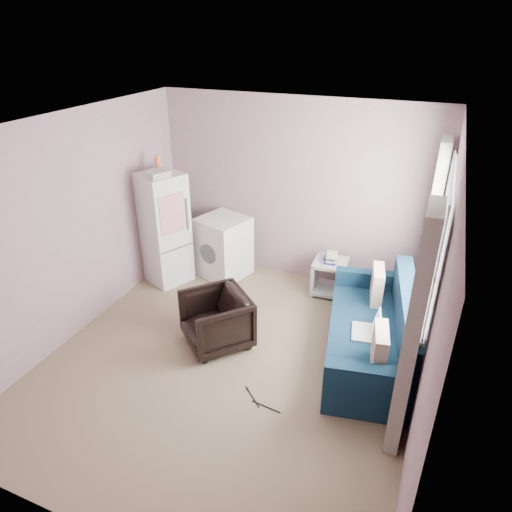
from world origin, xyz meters
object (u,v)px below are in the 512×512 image
Objects in this scene: washing_machine at (224,245)px; fridge at (165,228)px; side_table at (330,275)px; sofa at (376,336)px; armchair at (216,318)px.

fridge is at bearing -129.34° from washing_machine.
fridge is 2.97× the size of side_table.
fridge is 0.87× the size of sofa.
washing_machine reaches higher than sofa.
washing_machine reaches higher than side_table.
sofa is (3.01, -0.67, -0.48)m from fridge.
fridge reaches higher than armchair.
armchair is 0.80× the size of washing_machine.
washing_machine reaches higher than armchair.
fridge is 2.33m from side_table.
armchair is 1.17× the size of side_table.
sofa is at bearing 55.25° from armchair.
washing_machine is at bearing 155.23° from armchair.
side_table is (0.91, 1.56, -0.07)m from armchair.
washing_machine is (-0.64, 1.50, 0.11)m from armchair.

